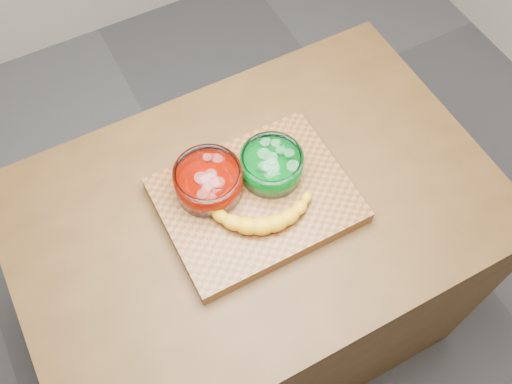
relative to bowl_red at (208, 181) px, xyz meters
name	(u,v)px	position (x,y,z in m)	size (l,w,h in m)	color
ground	(256,319)	(0.09, -0.07, -0.98)	(3.50, 3.50, 0.00)	#505155
counter	(256,274)	(0.09, -0.07, -0.53)	(1.20, 0.80, 0.90)	#503418
cutting_board	(256,200)	(0.09, -0.07, -0.06)	(0.45, 0.35, 0.04)	brown
bowl_red	(208,181)	(0.00, 0.00, 0.00)	(0.16, 0.16, 0.08)	white
bowl_green	(271,165)	(0.15, -0.03, 0.00)	(0.15, 0.15, 0.07)	white
banana	(261,206)	(0.08, -0.11, -0.02)	(0.28, 0.17, 0.04)	gold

